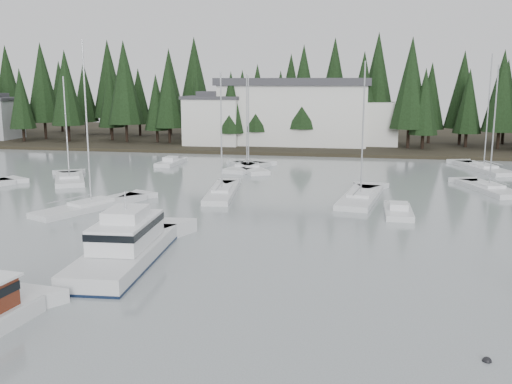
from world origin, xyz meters
TOP-DOWN VIEW (x-y plane):
  - far_shore_land at (0.00, 97.00)m, footprint 240.00×54.00m
  - conifer_treeline at (0.00, 86.00)m, footprint 200.00×22.00m
  - house_west at (-18.00, 79.00)m, footprint 9.54×7.42m
  - harbor_inn at (-2.96, 82.34)m, footprint 29.50×11.50m
  - cabin_cruiser_center at (-7.79, 18.34)m, footprint 4.40×11.95m
  - sailboat_2 at (19.15, 46.73)m, footprint 5.36×9.27m
  - sailboat_3 at (-16.72, 31.77)m, footprint 6.82×11.08m
  - sailboat_4 at (-6.99, 39.89)m, footprint 3.67×11.11m
  - sailboat_6 at (-25.46, 44.17)m, footprint 6.85×9.14m
  - sailboat_8 at (-7.76, 56.08)m, footprint 4.98×8.55m
  - sailboat_9 at (6.37, 39.89)m, footprint 4.57×11.29m
  - sailboat_11 at (21.37, 60.93)m, footprint 5.91×11.04m
  - sailboat_12 at (-7.52, 55.90)m, footprint 6.75×9.68m
  - runabout_1 at (9.50, 34.25)m, footprint 2.23×5.48m
  - runabout_3 at (-18.69, 58.69)m, footprint 2.40×6.56m
  - mooring_buoy_dark at (11.48, 8.94)m, footprint 0.38×0.38m

SIDE VIEW (x-z plane):
  - far_shore_land at x=0.00m, z-range -0.50..0.50m
  - conifer_treeline at x=0.00m, z-range -10.00..10.00m
  - mooring_buoy_dark at x=11.48m, z-range -0.19..0.19m
  - sailboat_9 at x=6.37m, z-range -6.57..6.69m
  - sailboat_6 at x=-25.46m, z-range -5.93..6.05m
  - sailboat_4 at x=-6.99m, z-range -6.12..6.25m
  - sailboat_12 at x=-7.52m, z-range -6.00..6.13m
  - sailboat_8 at x=-7.76m, z-range -6.07..6.20m
  - sailboat_2 at x=19.15m, z-range -6.46..6.60m
  - sailboat_11 at x=21.37m, z-range -7.29..7.44m
  - sailboat_3 at x=-16.72m, z-range -7.36..7.51m
  - runabout_1 at x=9.50m, z-range -0.58..0.84m
  - runabout_3 at x=-18.69m, z-range -0.58..0.84m
  - cabin_cruiser_center at x=-7.79m, z-range -1.76..3.28m
  - house_west at x=-18.00m, z-range 0.28..9.03m
  - harbor_inn at x=-2.96m, z-range 0.33..11.23m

